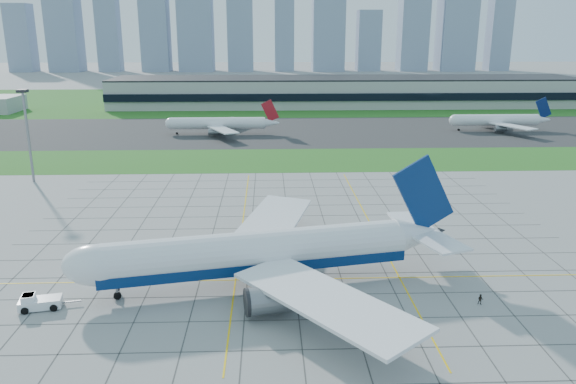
% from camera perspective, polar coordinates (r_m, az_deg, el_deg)
% --- Properties ---
extents(ground, '(1400.00, 1400.00, 0.00)m').
position_cam_1_polar(ground, '(98.29, 0.60, -8.36)').
color(ground, '#9C9C97').
rests_on(ground, ground).
extents(grass_median, '(700.00, 35.00, 0.04)m').
position_cam_1_polar(grass_median, '(184.01, -0.70, 3.28)').
color(grass_median, '#2B671D').
rests_on(grass_median, ground).
extents(asphalt_taxiway, '(700.00, 75.00, 0.04)m').
position_cam_1_polar(asphalt_taxiway, '(237.95, -1.03, 6.19)').
color(asphalt_taxiway, '#383838').
rests_on(asphalt_taxiway, ground).
extents(grass_far, '(700.00, 145.00, 0.04)m').
position_cam_1_polar(grass_far, '(346.84, -1.38, 9.28)').
color(grass_far, '#2B671D').
rests_on(grass_far, ground).
extents(apron_markings, '(120.00, 130.00, 0.03)m').
position_cam_1_polar(apron_markings, '(108.49, 0.55, -5.93)').
color(apron_markings, '#474744').
rests_on(apron_markings, ground).
extents(terminal, '(260.00, 43.00, 15.80)m').
position_cam_1_polar(terminal, '(324.02, 5.87, 10.13)').
color(terminal, '#B7B7B2').
rests_on(terminal, ground).
extents(light_mast, '(2.50, 2.50, 25.60)m').
position_cam_1_polar(light_mast, '(169.60, -25.02, 6.25)').
color(light_mast, gray).
rests_on(light_mast, ground).
extents(city_skyline, '(523.00, 32.40, 160.00)m').
position_cam_1_polar(city_skyline, '(609.74, -2.62, 17.73)').
color(city_skyline, '#8595AE').
rests_on(city_skyline, ground).
extents(airliner, '(64.76, 64.97, 20.60)m').
position_cam_1_polar(airliner, '(92.49, -2.98, -6.19)').
color(airliner, white).
rests_on(airliner, ground).
extents(pushback_tug, '(8.99, 4.09, 2.47)m').
position_cam_1_polar(pushback_tug, '(94.44, -24.04, -10.18)').
color(pushback_tug, white).
rests_on(pushback_tug, ground).
extents(crew_near, '(0.68, 0.73, 1.67)m').
position_cam_1_polar(crew_near, '(95.37, -16.84, -9.34)').
color(crew_near, black).
rests_on(crew_near, ground).
extents(crew_far, '(1.00, 0.91, 1.69)m').
position_cam_1_polar(crew_far, '(92.71, 18.97, -10.29)').
color(crew_far, black).
rests_on(crew_far, ground).
extents(distant_jet_1, '(44.07, 42.66, 14.08)m').
position_cam_1_polar(distant_jet_1, '(232.28, -6.96, 6.95)').
color(distant_jet_1, white).
rests_on(distant_jet_1, ground).
extents(distant_jet_2, '(41.19, 42.66, 14.08)m').
position_cam_1_polar(distant_jet_2, '(255.06, 20.51, 6.87)').
color(distant_jet_2, white).
rests_on(distant_jet_2, ground).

